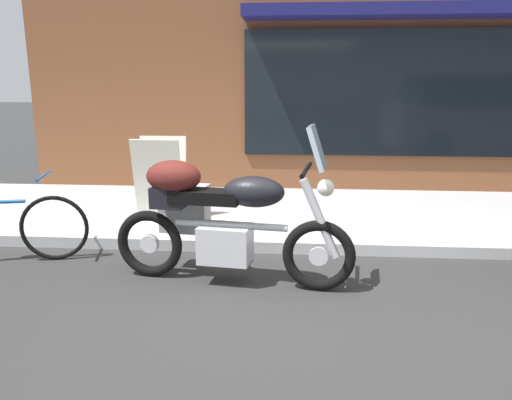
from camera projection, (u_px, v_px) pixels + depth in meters
ground_plane at (285, 302)px, 3.89m from camera, size 80.00×80.00×0.00m
touring_motorcycle at (217, 215)px, 4.20m from camera, size 2.11×0.84×1.38m
sandwich_board_sign at (160, 180)px, 5.66m from camera, size 0.55×0.42×0.97m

